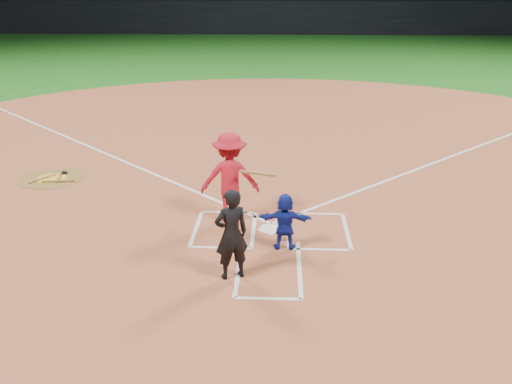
{
  "coord_description": "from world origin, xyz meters",
  "views": [
    {
      "loc": [
        0.17,
        -11.0,
        4.92
      ],
      "look_at": [
        -0.3,
        -0.4,
        1.0
      ],
      "focal_mm": 40.0,
      "sensor_mm": 36.0,
      "label": 1
    }
  ],
  "objects_px": {
    "on_deck_circle": "(51,178)",
    "umpire": "(231,234)",
    "home_plate": "(271,229)",
    "catcher": "(285,222)",
    "batter_at_plate": "(230,178)"
  },
  "relations": [
    {
      "from": "on_deck_circle",
      "to": "umpire",
      "type": "bearing_deg",
      "value": -44.39
    },
    {
      "from": "on_deck_circle",
      "to": "catcher",
      "type": "bearing_deg",
      "value": -32.5
    },
    {
      "from": "home_plate",
      "to": "umpire",
      "type": "bearing_deg",
      "value": 72.59
    },
    {
      "from": "catcher",
      "to": "batter_at_plate",
      "type": "distance_m",
      "value": 1.84
    },
    {
      "from": "catcher",
      "to": "umpire",
      "type": "distance_m",
      "value": 1.54
    },
    {
      "from": "home_plate",
      "to": "batter_at_plate",
      "type": "height_order",
      "value": "batter_at_plate"
    },
    {
      "from": "home_plate",
      "to": "on_deck_circle",
      "type": "xyz_separation_m",
      "value": [
        -5.9,
        3.06,
        -0.0
      ]
    },
    {
      "from": "on_deck_circle",
      "to": "catcher",
      "type": "distance_m",
      "value": 7.35
    },
    {
      "from": "batter_at_plate",
      "to": "on_deck_circle",
      "type": "bearing_deg",
      "value": 152.7
    },
    {
      "from": "home_plate",
      "to": "on_deck_circle",
      "type": "relative_size",
      "value": 0.35
    },
    {
      "from": "home_plate",
      "to": "batter_at_plate",
      "type": "relative_size",
      "value": 0.31
    },
    {
      "from": "on_deck_circle",
      "to": "catcher",
      "type": "relative_size",
      "value": 1.51
    },
    {
      "from": "home_plate",
      "to": "batter_at_plate",
      "type": "distance_m",
      "value": 1.41
    },
    {
      "from": "catcher",
      "to": "umpire",
      "type": "relative_size",
      "value": 0.68
    },
    {
      "from": "umpire",
      "to": "batter_at_plate",
      "type": "bearing_deg",
      "value": -108.87
    }
  ]
}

